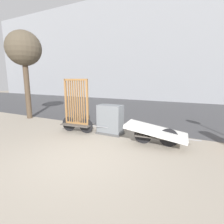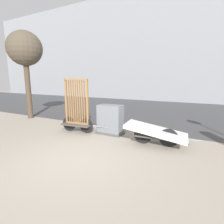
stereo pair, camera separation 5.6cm
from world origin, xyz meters
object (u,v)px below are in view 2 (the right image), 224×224
(bike_cart_with_mattress, at_px, (156,132))
(street_tree, at_px, (25,50))
(utility_cabinet, at_px, (110,121))
(bike_cart_with_bedframe, at_px, (77,113))

(bike_cart_with_mattress, distance_m, street_tree, 7.68)
(street_tree, bearing_deg, utility_cabinet, -5.19)
(bike_cart_with_mattress, bearing_deg, utility_cabinet, 162.68)
(bike_cart_with_bedframe, xyz_separation_m, utility_cabinet, (1.26, 0.39, -0.23))
(bike_cart_with_mattress, distance_m, utility_cabinet, 1.87)
(bike_cart_with_bedframe, height_order, utility_cabinet, bike_cart_with_bedframe)
(bike_cart_with_mattress, bearing_deg, bike_cart_with_bedframe, 174.70)
(bike_cart_with_bedframe, bearing_deg, street_tree, 161.93)
(utility_cabinet, xyz_separation_m, street_tree, (-5.16, 0.47, 3.00))
(bike_cart_with_bedframe, distance_m, street_tree, 4.85)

